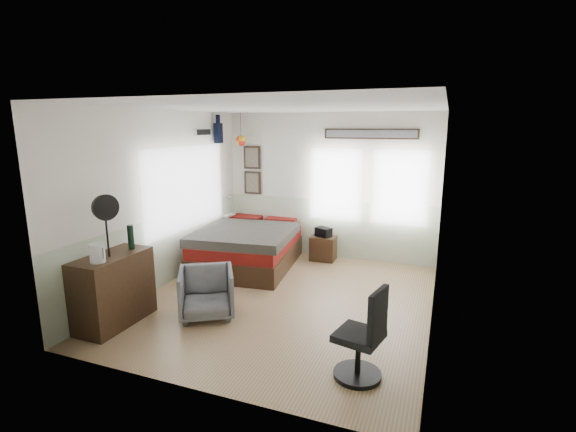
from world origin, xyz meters
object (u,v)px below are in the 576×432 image
Objects in this scene: dresser at (114,290)px; armchair at (206,293)px; bed at (249,246)px; task_chair at (364,342)px; nightstand at (323,248)px.

dresser is 1.14m from armchair.
dresser is 1.42× the size of armchair.
armchair is at bearing 31.46° from dresser.
bed is 2.11m from armchair.
task_chair reaches higher than bed.
armchair is 0.73× the size of task_chair.
task_chair is at bearing -1.31° from dresser.
bed reaches higher than armchair.
task_chair reaches higher than armchair.
task_chair reaches higher than dresser.
dresser is 2.22× the size of nightstand.
nightstand is (1.74, 3.41, -0.22)m from dresser.
bed is 1.39m from nightstand.
dresser is 1.04× the size of task_chair.
nightstand is 3.76m from task_chair.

